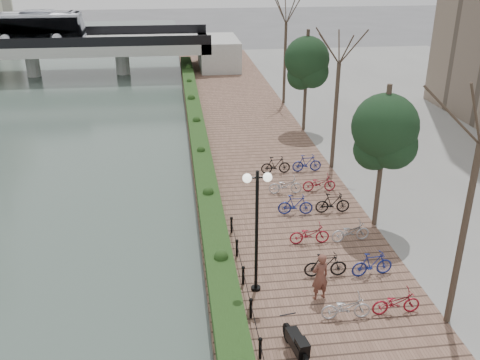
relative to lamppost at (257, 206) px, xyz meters
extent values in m
cube|color=brown|center=(2.18, 12.89, -3.69)|extent=(8.00, 75.00, 0.50)
cube|color=#1E3513|center=(-1.22, 15.39, -3.14)|extent=(1.10, 56.00, 0.60)
cylinder|color=black|center=(-0.42, -3.61, -3.09)|extent=(0.10, 0.10, 0.70)
cylinder|color=black|center=(-0.42, -1.61, -3.09)|extent=(0.10, 0.10, 0.70)
cylinder|color=black|center=(-0.42, 0.39, -3.09)|extent=(0.10, 0.10, 0.70)
cylinder|color=black|center=(-0.42, 2.39, -3.09)|extent=(0.10, 0.10, 0.70)
cylinder|color=black|center=(-0.42, 4.39, -3.09)|extent=(0.10, 0.10, 0.70)
cylinder|color=black|center=(0.00, 0.00, -1.06)|extent=(0.12, 0.12, 4.77)
cylinder|color=black|center=(0.00, 0.00, 1.07)|extent=(0.70, 0.06, 0.06)
sphere|color=white|center=(-0.35, 0.00, 1.07)|extent=(0.32, 0.32, 0.32)
sphere|color=white|center=(0.35, 0.00, 1.07)|extent=(0.32, 0.32, 0.32)
imported|color=brown|center=(2.18, -0.82, -2.53)|extent=(0.76, 0.60, 1.83)
imported|color=#B0B1B5|center=(2.78, -2.15, -2.99)|extent=(0.60, 1.71, 0.90)
imported|color=black|center=(2.78, 0.45, -2.94)|extent=(0.47, 1.66, 1.00)
imported|color=maroon|center=(2.78, 3.05, -2.99)|extent=(0.60, 1.71, 0.90)
imported|color=navy|center=(2.78, 5.65, -2.94)|extent=(0.47, 1.66, 1.00)
imported|color=#B0B1B5|center=(2.78, 8.25, -2.99)|extent=(0.60, 1.71, 0.90)
imported|color=black|center=(2.78, 10.85, -2.94)|extent=(0.47, 1.66, 1.00)
imported|color=maroon|center=(4.58, -2.15, -2.99)|extent=(0.60, 1.71, 0.90)
imported|color=navy|center=(4.58, 0.45, -2.94)|extent=(0.47, 1.66, 1.00)
imported|color=#B0B1B5|center=(4.58, 3.05, -2.99)|extent=(0.60, 1.71, 0.90)
imported|color=black|center=(4.58, 5.65, -2.94)|extent=(0.47, 1.66, 1.00)
imported|color=maroon|center=(4.58, 8.25, -2.99)|extent=(0.60, 1.71, 0.90)
imported|color=navy|center=(4.58, 10.85, -2.94)|extent=(0.47, 1.66, 1.00)
cube|color=#AAAAA4|center=(-16.82, 40.39, -0.94)|extent=(36.00, 8.00, 1.00)
cube|color=black|center=(-16.82, 36.49, 0.01)|extent=(36.00, 0.15, 0.90)
cube|color=black|center=(-16.82, 44.29, 0.01)|extent=(36.00, 0.15, 0.90)
cylinder|color=#AAAAA4|center=(-16.82, 40.39, -2.69)|extent=(1.40, 1.40, 2.50)
cylinder|color=#AAAAA4|center=(-7.82, 40.39, -2.69)|extent=(1.40, 1.40, 2.50)
imported|color=white|center=(-16.70, 40.39, 1.06)|extent=(2.52, 10.77, 3.00)
camera|label=1|loc=(-2.65, -16.38, 8.21)|focal=40.00mm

